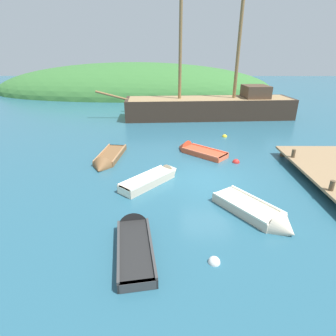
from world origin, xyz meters
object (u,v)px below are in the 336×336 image
object	(u,v)px
sailing_ship	(210,110)
rowboat_portside	(155,179)
rowboat_outer_left	(196,151)
buoy_white	(214,262)
rowboat_near_dock	(259,215)
buoy_red	(236,162)
buoy_yellow	(225,137)
rowboat_outer_right	(107,160)
rowboat_center	(134,240)

from	to	relation	value
sailing_ship	rowboat_portside	size ratio (longest dim) A/B	5.39
rowboat_portside	rowboat_outer_left	xyz separation A→B (m)	(2.41, 4.10, -0.05)
rowboat_outer_left	buoy_white	xyz separation A→B (m)	(-0.30, -9.65, -0.08)
sailing_ship	rowboat_near_dock	world-z (taller)	sailing_ship
rowboat_outer_left	buoy_red	xyz separation A→B (m)	(2.16, -1.62, -0.08)
buoy_yellow	buoy_white	bearing A→B (deg)	-101.79
rowboat_outer_right	buoy_white	bearing A→B (deg)	36.97
buoy_yellow	rowboat_outer_left	bearing A→B (deg)	-125.35
rowboat_center	buoy_white	distance (m)	2.71
buoy_yellow	buoy_red	size ratio (longest dim) A/B	0.90
rowboat_near_dock	buoy_white	xyz separation A→B (m)	(-2.07, -2.41, -0.12)
buoy_white	rowboat_outer_right	bearing A→B (deg)	121.60
sailing_ship	buoy_white	bearing A→B (deg)	78.59
rowboat_outer_right	buoy_yellow	size ratio (longest dim) A/B	10.46
rowboat_center	buoy_white	size ratio (longest dim) A/B	9.80
rowboat_portside	rowboat_outer_left	world-z (taller)	rowboat_outer_left
buoy_white	rowboat_near_dock	bearing A→B (deg)	49.34
rowboat_portside	buoy_yellow	bearing A→B (deg)	7.70
rowboat_center	sailing_ship	bearing A→B (deg)	-24.91
buoy_yellow	buoy_white	size ratio (longest dim) A/B	0.99
sailing_ship	buoy_white	xyz separation A→B (m)	(-2.46, -19.35, -0.71)
sailing_ship	rowboat_outer_left	size ratio (longest dim) A/B	5.53
rowboat_center	buoy_yellow	distance (m)	13.26
buoy_yellow	rowboat_outer_right	bearing A→B (deg)	-147.29
rowboat_center	buoy_yellow	size ratio (longest dim) A/B	9.93
rowboat_portside	rowboat_center	distance (m)	4.65
rowboat_near_dock	rowboat_center	world-z (taller)	rowboat_near_dock
rowboat_center	buoy_red	world-z (taller)	rowboat_center
rowboat_outer_left	buoy_yellow	bearing A→B (deg)	-84.04
sailing_ship	rowboat_outer_right	distance (m)	13.49
buoy_yellow	buoy_white	distance (m)	13.36
rowboat_portside	sailing_ship	bearing A→B (deg)	22.11
rowboat_outer_left	buoy_white	world-z (taller)	rowboat_outer_left
buoy_red	buoy_white	bearing A→B (deg)	-107.01
buoy_red	buoy_yellow	bearing A→B (deg)	86.87
rowboat_portside	rowboat_outer_right	xyz separation A→B (m)	(-2.88, 2.57, -0.06)
rowboat_center	rowboat_outer_right	bearing A→B (deg)	9.06
rowboat_portside	rowboat_outer_left	size ratio (longest dim) A/B	1.03
rowboat_outer_right	rowboat_near_dock	bearing A→B (deg)	56.44
rowboat_outer_left	buoy_red	size ratio (longest dim) A/B	7.94
buoy_white	sailing_ship	bearing A→B (deg)	82.76
rowboat_outer_left	buoy_yellow	world-z (taller)	rowboat_outer_left
rowboat_near_dock	buoy_yellow	bearing A→B (deg)	141.21
sailing_ship	rowboat_portside	world-z (taller)	sailing_ship
rowboat_center	buoy_white	world-z (taller)	rowboat_center
rowboat_portside	rowboat_outer_left	distance (m)	4.76
rowboat_near_dock	buoy_red	xyz separation A→B (m)	(0.38, 5.61, -0.12)
sailing_ship	rowboat_outer_right	xyz separation A→B (m)	(-7.45, -11.23, -0.64)
rowboat_outer_right	buoy_white	distance (m)	9.53
rowboat_outer_right	buoy_red	world-z (taller)	rowboat_outer_right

